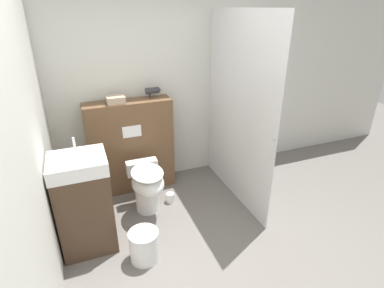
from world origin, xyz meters
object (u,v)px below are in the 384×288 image
toilet (147,185)px  waste_bin (144,246)px  sink_vanity (84,203)px  hair_drier (153,91)px

toilet → waste_bin: bearing=-106.6°
sink_vanity → hair_drier: (0.95, 0.93, 0.77)m
sink_vanity → waste_bin: 0.69m
hair_drier → toilet: bearing=-114.5°
sink_vanity → waste_bin: bearing=-39.9°
waste_bin → toilet: bearing=73.4°
toilet → waste_bin: size_ratio=1.89×
toilet → sink_vanity: (-0.67, -0.32, 0.15)m
toilet → hair_drier: bearing=65.5°
hair_drier → waste_bin: (-0.49, -1.32, -1.10)m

